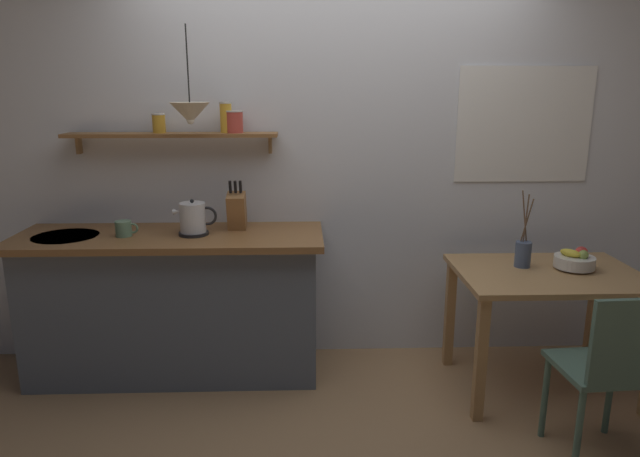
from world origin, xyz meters
name	(u,v)px	position (x,y,z in m)	size (l,w,h in m)	color
ground_plane	(338,395)	(0.00, 0.00, 0.00)	(14.00, 14.00, 0.00)	#A87F56
back_wall	(365,153)	(0.21, 0.65, 1.35)	(6.80, 0.11, 2.70)	silver
kitchen_counter	(174,304)	(-1.00, 0.32, 0.46)	(1.83, 0.63, 0.91)	slate
wall_shelf	(188,130)	(-0.89, 0.49, 1.51)	(1.28, 0.20, 0.32)	brown
dining_table	(547,290)	(1.21, 0.05, 0.62)	(1.04, 0.74, 0.74)	tan
dining_chair_near	(610,367)	(1.22, -0.66, 0.51)	(0.43, 0.40, 0.88)	#4C6B5B
fruit_bowl	(575,260)	(1.37, 0.08, 0.79)	(0.23, 0.23, 0.14)	silver
twig_vase	(523,253)	(1.08, 0.14, 0.82)	(0.09, 0.09, 0.46)	#475675
electric_kettle	(193,219)	(-0.85, 0.28, 1.01)	(0.26, 0.18, 0.22)	black
knife_block	(237,210)	(-0.60, 0.40, 1.03)	(0.11, 0.17, 0.31)	#9E6B3D
coffee_mug_by_sink	(124,229)	(-1.25, 0.26, 0.96)	(0.13, 0.09, 0.09)	slate
pendant_lamp	(190,113)	(-0.83, 0.29, 1.62)	(0.23, 0.23, 0.54)	black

